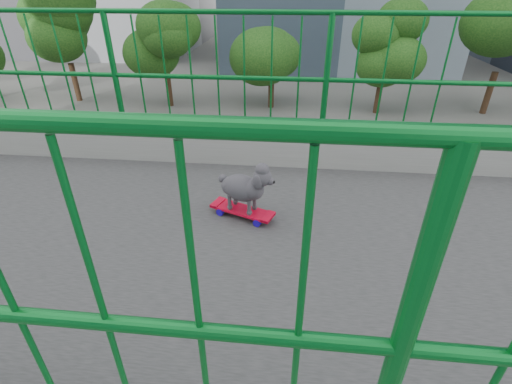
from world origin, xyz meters
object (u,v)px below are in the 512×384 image
object	(u,v)px
skateboard	(242,211)
poodle	(245,186)
car_1	(161,217)
car_4	(301,134)
car_3	(49,144)
car_2	(127,176)

from	to	relation	value
skateboard	poodle	bearing A→B (deg)	90.00
car_1	car_4	bearing A→B (deg)	150.65
car_3	car_2	bearing A→B (deg)	-118.66
car_1	car_2	world-z (taller)	car_1
skateboard	car_3	xyz separation A→B (m)	(-15.22, -13.06, -6.28)
skateboard	poodle	xyz separation A→B (m)	(0.01, 0.02, 0.23)
poodle	skateboard	bearing A→B (deg)	-90.00
poodle	car_1	distance (m)	11.88
poodle	car_2	xyz separation A→B (m)	(-12.03, -7.23, -6.59)
skateboard	poodle	distance (m)	0.23
skateboard	car_2	distance (m)	15.39
poodle	car_4	world-z (taller)	poodle
car_2	skateboard	bearing A→B (deg)	-149.07
car_2	car_4	bearing A→B (deg)	-51.79
car_1	car_4	distance (m)	11.01
skateboard	car_2	xyz separation A→B (m)	(-12.02, -7.20, -6.36)
skateboard	car_3	size ratio (longest dim) A/B	0.10
car_2	car_3	distance (m)	6.67
poodle	car_1	bearing A→B (deg)	-131.72
car_3	skateboard	bearing A→B (deg)	-139.37
car_2	car_3	xyz separation A→B (m)	(-3.20, -5.86, 0.09)
skateboard	car_1	xyz separation A→B (m)	(-8.82, -4.47, -6.32)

